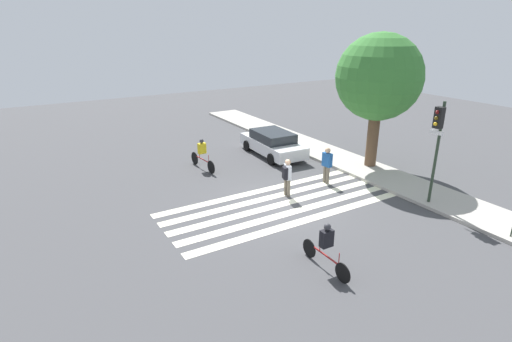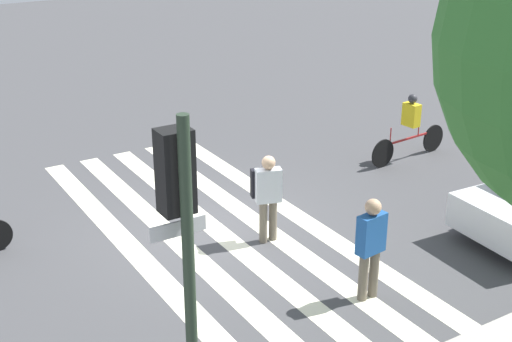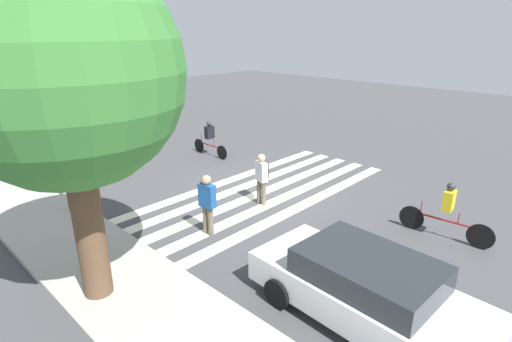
{
  "view_description": "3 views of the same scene",
  "coord_description": "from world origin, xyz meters",
  "px_view_note": "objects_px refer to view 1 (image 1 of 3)",
  "views": [
    {
      "loc": [
        12.66,
        -8.78,
        7.21
      ],
      "look_at": [
        -0.69,
        -0.76,
        1.45
      ],
      "focal_mm": 28.0,
      "sensor_mm": 36.0,
      "label": 1
    },
    {
      "loc": [
        5.82,
        10.86,
        6.31
      ],
      "look_at": [
        -0.56,
        0.49,
        1.32
      ],
      "focal_mm": 50.0,
      "sensor_mm": 36.0,
      "label": 2
    },
    {
      "loc": [
        -8.78,
        9.63,
        5.47
      ],
      "look_at": [
        0.14,
        0.26,
        0.81
      ],
      "focal_mm": 28.0,
      "sensor_mm": 36.0,
      "label": 3
    }
  ],
  "objects_px": {
    "street_tree": "(379,78)",
    "cyclist_mid_street": "(202,153)",
    "cyclist_far_lane": "(326,245)",
    "car_parked_far_curb": "(273,143)",
    "traffic_light": "(437,135)",
    "pedestrian_adult_yellow_jacket": "(327,163)",
    "pedestrian_adult_tall_backpack": "(287,175)"
  },
  "relations": [
    {
      "from": "traffic_light",
      "to": "cyclist_mid_street",
      "type": "height_order",
      "value": "traffic_light"
    },
    {
      "from": "cyclist_mid_street",
      "to": "cyclist_far_lane",
      "type": "height_order",
      "value": "cyclist_mid_street"
    },
    {
      "from": "pedestrian_adult_tall_backpack",
      "to": "traffic_light",
      "type": "bearing_deg",
      "value": 67.32
    },
    {
      "from": "car_parked_far_curb",
      "to": "traffic_light",
      "type": "bearing_deg",
      "value": 14.01
    },
    {
      "from": "traffic_light",
      "to": "pedestrian_adult_yellow_jacket",
      "type": "relative_size",
      "value": 2.5
    },
    {
      "from": "street_tree",
      "to": "pedestrian_adult_yellow_jacket",
      "type": "bearing_deg",
      "value": -82.26
    },
    {
      "from": "traffic_light",
      "to": "cyclist_mid_street",
      "type": "xyz_separation_m",
      "value": [
        -9.03,
        -6.26,
        -2.21
      ]
    },
    {
      "from": "pedestrian_adult_tall_backpack",
      "to": "car_parked_far_curb",
      "type": "height_order",
      "value": "pedestrian_adult_tall_backpack"
    },
    {
      "from": "pedestrian_adult_yellow_jacket",
      "to": "cyclist_mid_street",
      "type": "distance_m",
      "value": 6.49
    },
    {
      "from": "street_tree",
      "to": "cyclist_mid_street",
      "type": "relative_size",
      "value": 2.79
    },
    {
      "from": "traffic_light",
      "to": "pedestrian_adult_yellow_jacket",
      "type": "height_order",
      "value": "traffic_light"
    },
    {
      "from": "pedestrian_adult_tall_backpack",
      "to": "cyclist_far_lane",
      "type": "distance_m",
      "value": 5.69
    },
    {
      "from": "cyclist_mid_street",
      "to": "car_parked_far_curb",
      "type": "relative_size",
      "value": 0.52
    },
    {
      "from": "pedestrian_adult_yellow_jacket",
      "to": "pedestrian_adult_tall_backpack",
      "type": "bearing_deg",
      "value": 90.35
    },
    {
      "from": "pedestrian_adult_tall_backpack",
      "to": "car_parked_far_curb",
      "type": "xyz_separation_m",
      "value": [
        -5.26,
        2.7,
        -0.27
      ]
    },
    {
      "from": "cyclist_mid_street",
      "to": "cyclist_far_lane",
      "type": "bearing_deg",
      "value": -7.63
    },
    {
      "from": "street_tree",
      "to": "pedestrian_adult_yellow_jacket",
      "type": "distance_m",
      "value": 5.07
    },
    {
      "from": "street_tree",
      "to": "cyclist_mid_street",
      "type": "distance_m",
      "value": 9.68
    },
    {
      "from": "pedestrian_adult_yellow_jacket",
      "to": "cyclist_mid_street",
      "type": "xyz_separation_m",
      "value": [
        -4.86,
        -4.3,
        -0.12
      ]
    },
    {
      "from": "street_tree",
      "to": "pedestrian_adult_yellow_jacket",
      "type": "xyz_separation_m",
      "value": [
        0.47,
        -3.43,
        -3.71
      ]
    },
    {
      "from": "cyclist_mid_street",
      "to": "street_tree",
      "type": "bearing_deg",
      "value": 55.38
    },
    {
      "from": "pedestrian_adult_tall_backpack",
      "to": "pedestrian_adult_yellow_jacket",
      "type": "distance_m",
      "value": 2.57
    },
    {
      "from": "pedestrian_adult_tall_backpack",
      "to": "pedestrian_adult_yellow_jacket",
      "type": "relative_size",
      "value": 0.97
    },
    {
      "from": "street_tree",
      "to": "car_parked_far_curb",
      "type": "height_order",
      "value": "street_tree"
    },
    {
      "from": "street_tree",
      "to": "pedestrian_adult_tall_backpack",
      "type": "relative_size",
      "value": 4.03
    },
    {
      "from": "traffic_light",
      "to": "cyclist_mid_street",
      "type": "relative_size",
      "value": 1.78
    },
    {
      "from": "traffic_light",
      "to": "pedestrian_adult_yellow_jacket",
      "type": "xyz_separation_m",
      "value": [
        -4.17,
        -1.96,
        -2.09
      ]
    },
    {
      "from": "traffic_light",
      "to": "pedestrian_adult_yellow_jacket",
      "type": "distance_m",
      "value": 5.06
    },
    {
      "from": "pedestrian_adult_tall_backpack",
      "to": "pedestrian_adult_yellow_jacket",
      "type": "xyz_separation_m",
      "value": [
        -0.33,
        2.55,
        -0.01
      ]
    },
    {
      "from": "pedestrian_adult_yellow_jacket",
      "to": "cyclist_mid_street",
      "type": "bearing_deg",
      "value": 34.56
    },
    {
      "from": "cyclist_mid_street",
      "to": "traffic_light",
      "type": "bearing_deg",
      "value": 29.7
    },
    {
      "from": "cyclist_far_lane",
      "to": "car_parked_far_curb",
      "type": "height_order",
      "value": "cyclist_far_lane"
    }
  ]
}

